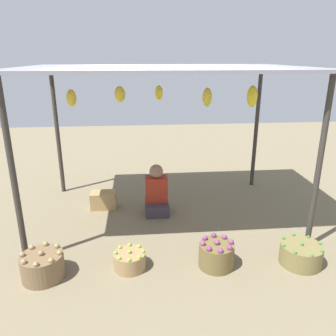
{
  "coord_description": "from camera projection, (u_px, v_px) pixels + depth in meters",
  "views": [
    {
      "loc": [
        -0.38,
        -4.64,
        2.35
      ],
      "look_at": [
        0.0,
        -0.56,
        0.95
      ],
      "focal_mm": 35.29,
      "sensor_mm": 36.0,
      "label": 1
    }
  ],
  "objects": [
    {
      "name": "ground_plane",
      "position": [
        165.0,
        214.0,
        5.17
      ],
      "size": [
        14.0,
        14.0,
        0.0
      ],
      "primitive_type": "plane",
      "color": "#7A6D52"
    },
    {
      "name": "market_stall_structure",
      "position": [
        164.0,
        78.0,
        4.5
      ],
      "size": [
        3.83,
        2.48,
        2.21
      ],
      "color": "#38332D",
      "rests_on": "ground"
    },
    {
      "name": "vendor_person",
      "position": [
        157.0,
        194.0,
        5.15
      ],
      "size": [
        0.36,
        0.44,
        0.78
      ],
      "color": "#3D333F",
      "rests_on": "ground"
    },
    {
      "name": "basket_potatoes",
      "position": [
        43.0,
        266.0,
        3.65
      ],
      "size": [
        0.47,
        0.47,
        0.34
      ],
      "color": "brown",
      "rests_on": "ground"
    },
    {
      "name": "basket_limes",
      "position": [
        130.0,
        260.0,
        3.82
      ],
      "size": [
        0.37,
        0.37,
        0.24
      ],
      "color": "#9A7A4F",
      "rests_on": "ground"
    },
    {
      "name": "basket_purple_onions",
      "position": [
        216.0,
        255.0,
        3.85
      ],
      "size": [
        0.41,
        0.41,
        0.35
      ],
      "color": "brown",
      "rests_on": "ground"
    },
    {
      "name": "basket_green_chilies",
      "position": [
        301.0,
        254.0,
        3.9
      ],
      "size": [
        0.49,
        0.49,
        0.28
      ],
      "color": "olive",
      "rests_on": "ground"
    },
    {
      "name": "wooden_crate_near_vendor",
      "position": [
        103.0,
        200.0,
        5.34
      ],
      "size": [
        0.4,
        0.25,
        0.27
      ],
      "primitive_type": "cube",
      "color": "#A2814E",
      "rests_on": "ground"
    }
  ]
}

